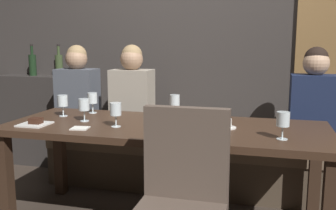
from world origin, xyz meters
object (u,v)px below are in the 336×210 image
at_px(diner_bearded, 132,94).
at_px(wine_glass_near_right, 283,120).
at_px(chair_near_side, 181,195).
at_px(wine_glass_end_right, 116,110).
at_px(wine_bottle_pale_label, 59,65).
at_px(diner_far_end, 314,102).
at_px(wine_glass_center_front, 84,106).
at_px(diner_redhead, 78,92).
at_px(wine_bottle_dark_red, 33,64).
at_px(espresso_cup, 227,124).
at_px(banquette_bench, 185,165).
at_px(wine_glass_end_left, 63,102).
at_px(wine_glass_far_right, 92,99).
at_px(dining_table, 164,137).
at_px(dessert_plate, 35,123).
at_px(wine_glass_far_left, 175,101).

relative_size(diner_bearded, wine_glass_near_right, 5.06).
bearing_deg(chair_near_side, wine_glass_end_right, 135.02).
bearing_deg(wine_bottle_pale_label, diner_bearded, -19.74).
height_order(diner_far_end, wine_glass_center_front, diner_far_end).
bearing_deg(wine_glass_near_right, diner_redhead, 153.16).
xyz_separation_m(wine_bottle_dark_red, wine_glass_end_right, (1.42, -1.18, -0.21)).
distance_m(chair_near_side, wine_bottle_pale_label, 2.49).
bearing_deg(diner_far_end, espresso_cup, -131.30).
height_order(banquette_bench, wine_glass_near_right, wine_glass_near_right).
bearing_deg(wine_bottle_dark_red, wine_glass_end_left, -46.64).
bearing_deg(wine_glass_center_front, espresso_cup, 2.41).
distance_m(banquette_bench, diner_bearded, 0.79).
bearing_deg(wine_glass_center_front, wine_glass_far_right, 105.40).
distance_m(wine_bottle_pale_label, wine_glass_near_right, 2.50).
bearing_deg(chair_near_side, wine_glass_center_front, 141.54).
bearing_deg(espresso_cup, wine_bottle_dark_red, 154.44).
relative_size(dining_table, wine_glass_center_front, 13.41).
bearing_deg(diner_far_end, wine_glass_far_right, -165.99).
xyz_separation_m(wine_bottle_dark_red, wine_glass_end_left, (0.89, -0.94, -0.22)).
bearing_deg(wine_glass_center_front, banquette_bench, 51.05).
distance_m(wine_glass_far_right, wine_glass_end_left, 0.24).
distance_m(diner_redhead, wine_glass_end_right, 1.13).
relative_size(dining_table, diner_bearded, 2.65).
bearing_deg(wine_glass_far_right, wine_bottle_pale_label, 134.29).
bearing_deg(wine_bottle_dark_red, diner_far_end, -6.99).
distance_m(wine_glass_far_right, espresso_cup, 1.13).
height_order(wine_bottle_dark_red, wine_bottle_pale_label, same).
distance_m(diner_redhead, wine_bottle_dark_red, 0.79).
distance_m(diner_far_end, espresso_cup, 0.92).
bearing_deg(dessert_plate, banquette_bench, 47.06).
bearing_deg(wine_glass_near_right, dessert_plate, -178.96).
relative_size(diner_bearded, wine_glass_center_front, 5.06).
distance_m(wine_bottle_dark_red, wine_glass_end_left, 1.32).
height_order(banquette_bench, wine_bottle_pale_label, wine_bottle_pale_label).
bearing_deg(dining_table, chair_near_side, -68.48).
relative_size(banquette_bench, wine_glass_end_left, 15.24).
relative_size(espresso_cup, dessert_plate, 0.63).
height_order(banquette_bench, wine_glass_center_front, wine_glass_center_front).
relative_size(wine_glass_end_right, dessert_plate, 0.86).
distance_m(diner_far_end, wine_glass_end_left, 1.96).
bearing_deg(wine_glass_far_left, wine_bottle_pale_label, 153.48).
height_order(wine_glass_far_right, wine_glass_far_left, same).
bearing_deg(wine_glass_far_left, wine_glass_center_front, -148.03).
relative_size(wine_glass_center_front, wine_glass_far_left, 1.00).
relative_size(wine_glass_far_left, dessert_plate, 0.86).
relative_size(banquette_bench, wine_glass_near_right, 15.24).
bearing_deg(espresso_cup, dessert_plate, -169.45).
xyz_separation_m(diner_far_end, espresso_cup, (-0.61, -0.69, -0.07)).
bearing_deg(wine_glass_end_right, chair_near_side, -44.98).
bearing_deg(wine_glass_end_left, chair_near_side, -36.28).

